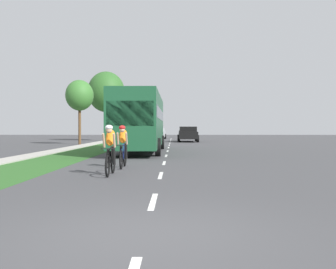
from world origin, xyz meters
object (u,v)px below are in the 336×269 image
bus_dark_green (140,120)px  cyclist_lead (110,149)px  sedan_silver (159,133)px  pickup_black (188,134)px  street_tree_near (80,96)px  street_tree_far (106,92)px  cyclist_trailing (123,146)px

bus_dark_green → cyclist_lead: bearing=-89.5°
sedan_silver → pickup_black: bearing=-73.4°
pickup_black → street_tree_near: 12.84m
street_tree_near → street_tree_far: bearing=86.5°
cyclist_trailing → pickup_black: (3.39, 27.64, 0.02)m
bus_dark_green → pickup_black: 18.24m
cyclist_lead → bus_dark_green: bus_dark_green is taller
cyclist_lead → street_tree_far: size_ratio=0.21×
cyclist_lead → cyclist_trailing: same height
cyclist_lead → street_tree_near: size_ratio=0.30×
street_tree_near → cyclist_trailing: bearing=-72.1°
cyclist_trailing → pickup_black: size_ratio=0.34×
cyclist_lead → cyclist_trailing: 2.28m
sedan_silver → street_tree_near: (-6.37, -19.38, 3.62)m
cyclist_lead → sedan_silver: bearing=90.2°
cyclist_trailing → bus_dark_green: 9.86m
bus_dark_green → street_tree_far: street_tree_far is taller
cyclist_trailing → pickup_black: bearing=83.0°
street_tree_far → sedan_silver: bearing=58.1°
street_tree_near → sedan_silver: bearing=71.8°
bus_dark_green → street_tree_near: size_ratio=2.00×
street_tree_far → pickup_black: bearing=-17.2°
bus_dark_green → street_tree_far: (-5.76, 20.75, 3.68)m
bus_dark_green → street_tree_near: street_tree_near is taller
cyclist_trailing → street_tree_near: size_ratio=0.30×
sedan_silver → street_tree_far: 11.91m
sedan_silver → cyclist_lead: bearing=-89.8°
cyclist_lead → pickup_black: 30.12m
cyclist_lead → sedan_silver: 42.04m
pickup_black → cyclist_trailing: bearing=-97.0°
cyclist_trailing → bus_dark_green: bus_dark_green is taller
bus_dark_green → street_tree_near: 12.60m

